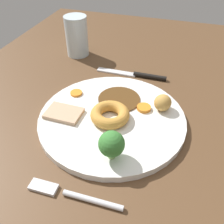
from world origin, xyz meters
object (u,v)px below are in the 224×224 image
at_px(carrot_coin_front, 76,93).
at_px(fork, 72,195).
at_px(water_glass, 77,36).
at_px(dinner_plate, 112,118).
at_px(broccoli_floret, 112,144).
at_px(carrot_coin_back, 144,108).
at_px(roast_potato_left, 163,103).
at_px(knife, 137,75).
at_px(meat_slice_main, 64,113).
at_px(yorkshire_pudding, 110,115).

height_order(carrot_coin_front, fork, carrot_coin_front).
distance_m(carrot_coin_front, water_glass, 0.23).
distance_m(dinner_plate, broccoli_floret, 0.11).
bearing_deg(broccoli_floret, carrot_coin_back, -10.57).
bearing_deg(carrot_coin_back, water_glass, 48.33).
bearing_deg(roast_potato_left, broccoli_floret, 157.84).
bearing_deg(dinner_plate, water_glass, 35.89).
xyz_separation_m(broccoli_floret, knife, (0.29, 0.02, -0.04)).
height_order(dinner_plate, water_glass, water_glass).
distance_m(broccoli_floret, water_glass, 0.42).
bearing_deg(meat_slice_main, water_glass, 17.78).
bearing_deg(fork, roast_potato_left, -114.02).
xyz_separation_m(yorkshire_pudding, carrot_coin_front, (0.06, 0.10, -0.01)).
height_order(fork, knife, knife).
relative_size(dinner_plate, fork, 1.96).
height_order(meat_slice_main, roast_potato_left, roast_potato_left).
xyz_separation_m(meat_slice_main, water_glass, (0.28, 0.09, 0.04)).
xyz_separation_m(meat_slice_main, knife, (0.21, -0.11, -0.01)).
xyz_separation_m(broccoli_floret, fork, (-0.08, 0.04, -0.04)).
xyz_separation_m(yorkshire_pudding, broccoli_floret, (-0.09, -0.03, 0.02)).
relative_size(roast_potato_left, water_glass, 0.33).
height_order(yorkshire_pudding, carrot_coin_front, yorkshire_pudding).
bearing_deg(meat_slice_main, fork, -150.88).
height_order(yorkshire_pudding, water_glass, water_glass).
xyz_separation_m(carrot_coin_front, carrot_coin_back, (-0.01, -0.16, 0.00)).
bearing_deg(broccoli_floret, carrot_coin_front, 40.97).
height_order(roast_potato_left, carrot_coin_back, roast_potato_left).
relative_size(dinner_plate, roast_potato_left, 8.03).
xyz_separation_m(dinner_plate, meat_slice_main, (-0.03, 0.10, 0.01)).
bearing_deg(roast_potato_left, fork, 156.65).
bearing_deg(carrot_coin_back, roast_potato_left, -72.46).
bearing_deg(knife, water_glass, -19.31).
relative_size(fork, water_glass, 1.35).
bearing_deg(carrot_coin_front, carrot_coin_back, -93.10).
height_order(meat_slice_main, knife, meat_slice_main).
bearing_deg(fork, meat_slice_main, -61.55).
bearing_deg(yorkshire_pudding, water_glass, 34.70).
height_order(dinner_plate, roast_potato_left, roast_potato_left).
relative_size(meat_slice_main, yorkshire_pudding, 0.92).
distance_m(dinner_plate, yorkshire_pudding, 0.02).
bearing_deg(meat_slice_main, knife, -26.61).
height_order(dinner_plate, knife, dinner_plate).
distance_m(yorkshire_pudding, broccoli_floret, 0.10).
relative_size(meat_slice_main, water_glass, 0.64).
bearing_deg(knife, carrot_coin_back, 107.92).
relative_size(roast_potato_left, carrot_coin_front, 1.38).
relative_size(roast_potato_left, knife, 0.20).
relative_size(dinner_plate, knife, 1.61).
bearing_deg(roast_potato_left, carrot_coin_back, 107.54).
bearing_deg(water_glass, carrot_coin_back, -131.67).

